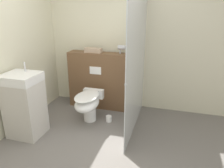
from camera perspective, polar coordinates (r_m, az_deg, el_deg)
ground_plane at (r=2.96m, az=-8.07°, el=-20.41°), size 12.00×12.00×0.00m
wall_back at (r=4.17m, az=2.24°, el=10.83°), size 8.00×0.06×2.50m
partition_panel at (r=4.22m, az=-3.61°, el=0.98°), size 1.13×0.29×1.08m
shower_glass at (r=3.34m, az=6.50°, el=4.72°), size 0.04×1.56×2.07m
toilet at (r=3.72m, az=-6.26°, el=-5.13°), size 0.38×0.65×0.51m
sink_vanity at (r=3.54m, az=-21.85°, el=-5.12°), size 0.50×0.45×1.12m
hair_drier at (r=3.95m, az=2.63°, el=9.44°), size 0.16×0.08×0.16m
folded_towel at (r=4.10m, az=-4.90°, el=8.79°), size 0.32×0.13×0.08m
spare_toilet_roll at (r=3.83m, az=-0.85°, el=-9.03°), size 0.10×0.10×0.10m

